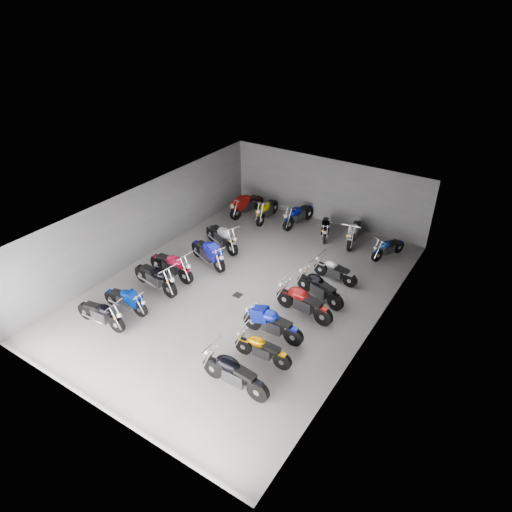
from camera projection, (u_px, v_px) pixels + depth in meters
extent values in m
plane|color=#9C9994|center=(245.00, 289.00, 17.67)|extent=(14.00, 14.00, 0.00)
cube|color=slate|center=(327.00, 191.00, 21.86)|extent=(10.00, 0.10, 3.20)
cube|color=slate|center=(146.00, 220.00, 19.17)|extent=(0.10, 14.00, 3.20)
cube|color=slate|center=(374.00, 297.00, 14.51)|extent=(0.10, 14.00, 3.20)
cube|color=black|center=(244.00, 214.00, 16.00)|extent=(10.00, 14.00, 0.04)
cube|color=black|center=(238.00, 295.00, 17.31)|extent=(0.32, 0.32, 0.01)
cylinder|color=black|center=(117.00, 324.00, 15.35)|extent=(0.65, 0.17, 0.64)
cylinder|color=black|center=(86.00, 311.00, 15.96)|extent=(0.65, 0.19, 0.64)
cube|color=#2D2D30|center=(101.00, 315.00, 15.60)|extent=(0.67, 0.34, 0.40)
ellipsoid|color=black|center=(104.00, 310.00, 15.34)|extent=(0.71, 0.44, 0.36)
cube|color=black|center=(92.00, 306.00, 15.59)|extent=(0.63, 0.32, 0.18)
cylinder|color=black|center=(140.00, 309.00, 16.08)|extent=(0.61, 0.16, 0.61)
cylinder|color=black|center=(112.00, 298.00, 16.67)|extent=(0.61, 0.18, 0.61)
cube|color=#2D2D30|center=(125.00, 301.00, 16.33)|extent=(0.63, 0.32, 0.38)
ellipsoid|color=navy|center=(129.00, 296.00, 16.08)|extent=(0.66, 0.41, 0.34)
cube|color=black|center=(118.00, 293.00, 16.32)|extent=(0.59, 0.30, 0.17)
cylinder|color=black|center=(170.00, 289.00, 17.04)|extent=(0.72, 0.22, 0.71)
cylinder|color=black|center=(142.00, 274.00, 17.92)|extent=(0.73, 0.25, 0.71)
cube|color=#2D2D30|center=(155.00, 279.00, 17.42)|extent=(0.76, 0.41, 0.45)
ellipsoid|color=black|center=(158.00, 273.00, 17.11)|extent=(0.80, 0.53, 0.40)
cube|color=black|center=(148.00, 269.00, 17.46)|extent=(0.71, 0.39, 0.20)
cylinder|color=black|center=(186.00, 276.00, 17.81)|extent=(0.71, 0.19, 0.70)
cylinder|color=black|center=(158.00, 263.00, 18.63)|extent=(0.71, 0.21, 0.70)
cube|color=#2D2D30|center=(171.00, 267.00, 18.17)|extent=(0.73, 0.38, 0.44)
ellipsoid|color=#A40D30|center=(175.00, 261.00, 17.86)|extent=(0.77, 0.49, 0.39)
cube|color=black|center=(164.00, 258.00, 18.19)|extent=(0.69, 0.35, 0.20)
cylinder|color=black|center=(219.00, 264.00, 18.52)|extent=(0.72, 0.35, 0.71)
cylinder|color=black|center=(198.00, 249.00, 19.58)|extent=(0.72, 0.37, 0.71)
cube|color=#2D2D30|center=(208.00, 254.00, 19.00)|extent=(0.78, 0.54, 0.44)
ellipsoid|color=#1214A7|center=(211.00, 249.00, 18.65)|extent=(0.85, 0.65, 0.40)
cube|color=black|center=(203.00, 245.00, 19.07)|extent=(0.73, 0.50, 0.20)
cylinder|color=black|center=(232.00, 248.00, 19.65)|extent=(0.73, 0.39, 0.72)
cylinder|color=black|center=(212.00, 233.00, 20.77)|extent=(0.74, 0.41, 0.72)
cube|color=#2D2D30|center=(222.00, 238.00, 20.15)|extent=(0.81, 0.57, 0.45)
ellipsoid|color=#A6A5AC|center=(224.00, 233.00, 19.79)|extent=(0.88, 0.69, 0.41)
cube|color=black|center=(217.00, 229.00, 20.24)|extent=(0.76, 0.54, 0.21)
cylinder|color=black|center=(213.00, 368.00, 13.59)|extent=(0.71, 0.16, 0.71)
cylinder|color=black|center=(258.00, 391.00, 12.82)|extent=(0.71, 0.18, 0.71)
cube|color=#2D2D30|center=(235.00, 376.00, 13.14)|extent=(0.72, 0.35, 0.44)
ellipsoid|color=black|center=(228.00, 364.00, 13.08)|extent=(0.76, 0.46, 0.40)
cube|color=black|center=(245.00, 374.00, 12.81)|extent=(0.68, 0.32, 0.20)
cylinder|color=black|center=(244.00, 346.00, 14.47)|extent=(0.61, 0.16, 0.60)
cylinder|color=black|center=(282.00, 361.00, 13.89)|extent=(0.61, 0.18, 0.60)
cube|color=#2D2D30|center=(263.00, 351.00, 14.13)|extent=(0.63, 0.32, 0.38)
ellipsoid|color=orange|center=(257.00, 341.00, 14.06)|extent=(0.66, 0.42, 0.34)
cube|color=black|center=(271.00, 348.00, 13.87)|extent=(0.59, 0.30, 0.17)
cylinder|color=black|center=(253.00, 321.00, 15.48)|extent=(0.69, 0.16, 0.68)
cylinder|color=black|center=(293.00, 336.00, 14.79)|extent=(0.69, 0.18, 0.68)
cube|color=#2D2D30|center=(273.00, 326.00, 15.08)|extent=(0.70, 0.34, 0.43)
ellipsoid|color=#1221AF|center=(267.00, 315.00, 15.01)|extent=(0.74, 0.45, 0.38)
cube|color=black|center=(282.00, 322.00, 14.78)|extent=(0.66, 0.32, 0.19)
cylinder|color=black|center=(285.00, 298.00, 16.54)|extent=(0.72, 0.22, 0.71)
cylinder|color=black|center=(323.00, 316.00, 15.66)|extent=(0.73, 0.24, 0.71)
cube|color=#2D2D30|center=(304.00, 305.00, 16.04)|extent=(0.75, 0.41, 0.44)
ellipsoid|color=maroon|center=(299.00, 294.00, 15.99)|extent=(0.80, 0.53, 0.40)
cube|color=black|center=(313.00, 301.00, 15.69)|extent=(0.71, 0.38, 0.20)
cylinder|color=black|center=(305.00, 283.00, 17.38)|extent=(0.69, 0.32, 0.68)
cylinder|color=black|center=(335.00, 302.00, 16.40)|extent=(0.69, 0.34, 0.68)
cube|color=#2D2D30|center=(320.00, 290.00, 16.83)|extent=(0.75, 0.49, 0.42)
ellipsoid|color=black|center=(316.00, 280.00, 16.81)|extent=(0.81, 0.60, 0.38)
cube|color=black|center=(327.00, 287.00, 16.46)|extent=(0.70, 0.46, 0.19)
cylinder|color=black|center=(321.00, 269.00, 18.35)|extent=(0.59, 0.17, 0.58)
cylinder|color=black|center=(350.00, 280.00, 17.66)|extent=(0.59, 0.19, 0.58)
cube|color=#2D2D30|center=(335.00, 272.00, 17.96)|extent=(0.61, 0.32, 0.36)
ellipsoid|color=silver|center=(331.00, 265.00, 17.91)|extent=(0.64, 0.41, 0.33)
cube|color=black|center=(342.00, 270.00, 17.68)|extent=(0.57, 0.30, 0.16)
cylinder|color=black|center=(236.00, 213.00, 22.60)|extent=(0.26, 0.73, 0.72)
cylinder|color=black|center=(258.00, 203.00, 23.62)|extent=(0.29, 0.73, 0.72)
cube|color=#2D2D30|center=(247.00, 206.00, 23.05)|extent=(0.45, 0.77, 0.45)
ellipsoid|color=maroon|center=(244.00, 201.00, 22.71)|extent=(0.57, 0.82, 0.40)
cube|color=black|center=(252.00, 198.00, 23.11)|extent=(0.42, 0.72, 0.20)
cylinder|color=black|center=(260.00, 219.00, 22.01)|extent=(0.23, 0.71, 0.70)
cylinder|color=black|center=(274.00, 207.00, 23.22)|extent=(0.25, 0.71, 0.70)
cube|color=#2D2D30|center=(267.00, 211.00, 22.56)|extent=(0.41, 0.74, 0.44)
ellipsoid|color=#B8B000|center=(265.00, 207.00, 22.20)|extent=(0.52, 0.79, 0.39)
cube|color=black|center=(270.00, 203.00, 22.67)|extent=(0.38, 0.69, 0.20)
cylinder|color=black|center=(288.00, 224.00, 21.59)|extent=(0.25, 0.72, 0.70)
cylinder|color=black|center=(308.00, 213.00, 22.61)|extent=(0.27, 0.72, 0.70)
cube|color=#2D2D30|center=(298.00, 216.00, 22.05)|extent=(0.43, 0.75, 0.44)
ellipsoid|color=#040D73|center=(296.00, 211.00, 21.71)|extent=(0.54, 0.80, 0.39)
cube|color=black|center=(303.00, 208.00, 22.11)|extent=(0.40, 0.71, 0.20)
cylinder|color=black|center=(325.00, 237.00, 20.58)|extent=(0.35, 0.60, 0.60)
cylinder|color=black|center=(326.00, 224.00, 21.72)|extent=(0.36, 0.60, 0.60)
cube|color=#2D2D30|center=(325.00, 229.00, 21.10)|extent=(0.50, 0.67, 0.37)
ellipsoid|color=black|center=(326.00, 225.00, 20.77)|extent=(0.59, 0.73, 0.34)
cube|color=black|center=(326.00, 221.00, 21.22)|extent=(0.46, 0.63, 0.17)
cylinder|color=black|center=(350.00, 243.00, 20.02)|extent=(0.26, 0.70, 0.68)
cylinder|color=black|center=(357.00, 228.00, 21.25)|extent=(0.28, 0.70, 0.68)
cube|color=#2D2D30|center=(354.00, 234.00, 20.58)|extent=(0.44, 0.74, 0.43)
ellipsoid|color=#B5B6BC|center=(354.00, 229.00, 20.22)|extent=(0.55, 0.79, 0.38)
cube|color=black|center=(356.00, 224.00, 20.69)|extent=(0.41, 0.69, 0.19)
cylinder|color=black|center=(377.00, 255.00, 19.26)|extent=(0.34, 0.58, 0.58)
cylinder|color=black|center=(398.00, 247.00, 19.88)|extent=(0.36, 0.58, 0.58)
cube|color=#2D2D30|center=(388.00, 249.00, 19.52)|extent=(0.48, 0.65, 0.36)
ellipsoid|color=#123299|center=(386.00, 245.00, 19.28)|extent=(0.58, 0.71, 0.32)
cube|color=black|center=(394.00, 242.00, 19.53)|extent=(0.45, 0.60, 0.16)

